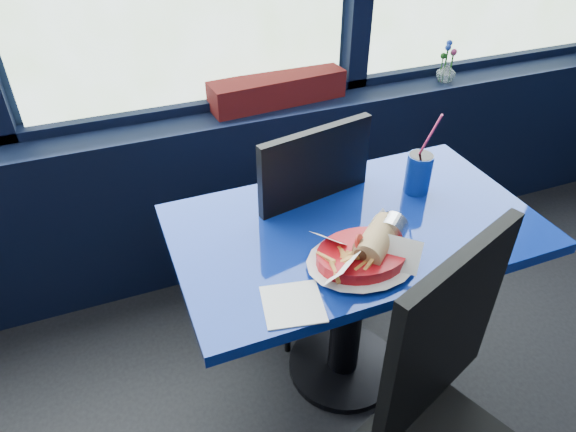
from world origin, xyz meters
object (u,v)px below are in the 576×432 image
(chair_near_back, at_px, (306,215))
(planter_box, at_px, (278,89))
(chair_near_front, at_px, (445,430))
(flower_vase, at_px, (447,70))
(ketchup_bottle, at_px, (357,155))
(near_table, at_px, (352,265))
(soda_cup, at_px, (419,172))
(food_basket, at_px, (365,253))

(chair_near_back, xyz_separation_m, planter_box, (0.11, 0.58, 0.28))
(chair_near_front, relative_size, flower_vase, 5.27)
(flower_vase, bearing_deg, ketchup_bottle, -144.10)
(chair_near_front, xyz_separation_m, flower_vase, (1.02, 1.49, 0.25))
(chair_near_front, relative_size, chair_near_back, 1.04)
(planter_box, distance_m, ketchup_bottle, 0.65)
(ketchup_bottle, bearing_deg, chair_near_back, 158.27)
(near_table, xyz_separation_m, planter_box, (0.06, 0.89, 0.29))
(near_table, xyz_separation_m, chair_near_back, (-0.04, 0.31, 0.02))
(flower_vase, bearing_deg, near_table, -138.28)
(chair_near_back, bearing_deg, near_table, 86.07)
(flower_vase, distance_m, soda_cup, 0.97)
(near_table, height_order, ketchup_bottle, ketchup_bottle)
(food_basket, xyz_separation_m, soda_cup, (0.36, 0.28, 0.04))
(near_table, bearing_deg, flower_vase, 41.72)
(near_table, xyz_separation_m, ketchup_bottle, (0.13, 0.25, 0.29))
(near_table, distance_m, ketchup_bottle, 0.40)
(near_table, xyz_separation_m, flower_vase, (0.93, 0.83, 0.29))
(chair_near_front, height_order, chair_near_back, chair_near_front)
(flower_vase, height_order, ketchup_bottle, flower_vase)
(near_table, distance_m, planter_box, 0.94)
(food_basket, bearing_deg, chair_near_back, 70.60)
(planter_box, distance_m, soda_cup, 0.83)
(ketchup_bottle, bearing_deg, chair_near_front, -103.54)
(food_basket, relative_size, soda_cup, 1.15)
(chair_near_front, height_order, flower_vase, chair_near_front)
(planter_box, xyz_separation_m, food_basket, (-0.14, -1.08, -0.07))
(chair_near_front, distance_m, soda_cup, 0.88)
(near_table, distance_m, chair_near_back, 0.32)
(chair_near_back, xyz_separation_m, soda_cup, (0.33, -0.22, 0.24))
(chair_near_back, xyz_separation_m, ketchup_bottle, (0.17, -0.07, 0.27))
(chair_near_front, xyz_separation_m, chair_near_back, (0.05, 0.97, -0.02))
(food_basket, height_order, soda_cup, soda_cup)
(near_table, bearing_deg, soda_cup, 18.41)
(food_basket, bearing_deg, ketchup_bottle, 49.40)
(chair_near_back, relative_size, planter_box, 1.63)
(soda_cup, bearing_deg, near_table, -161.59)
(food_basket, height_order, ketchup_bottle, ketchup_bottle)
(ketchup_bottle, bearing_deg, flower_vase, 35.90)
(chair_near_front, xyz_separation_m, soda_cup, (0.39, 0.76, 0.22))
(soda_cup, bearing_deg, chair_near_front, -116.94)
(flower_vase, relative_size, ketchup_bottle, 0.86)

